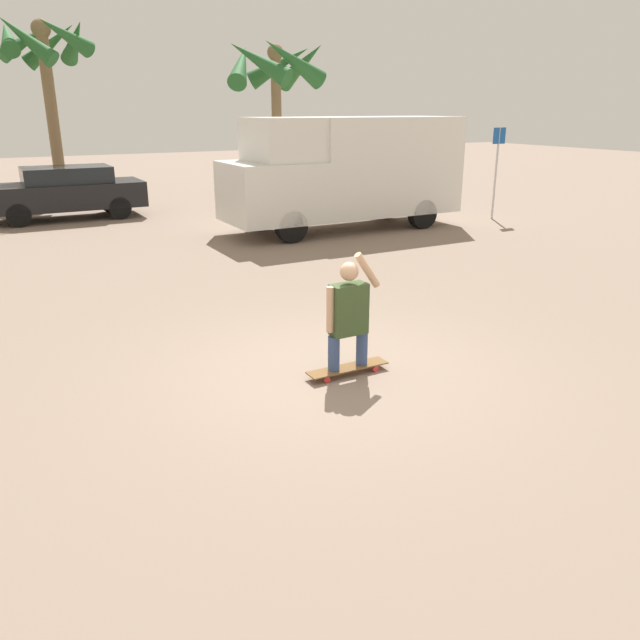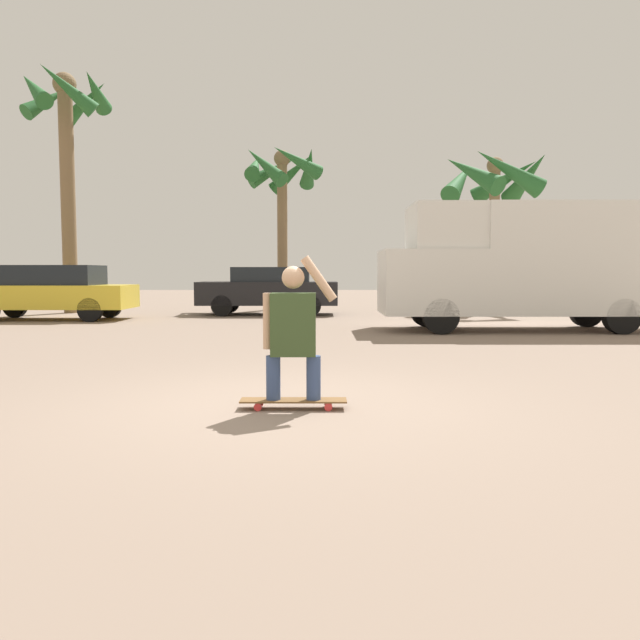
{
  "view_description": "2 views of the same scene",
  "coord_description": "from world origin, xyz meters",
  "px_view_note": "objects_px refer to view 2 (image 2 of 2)",
  "views": [
    {
      "loc": [
        -3.51,
        -6.08,
        3.07
      ],
      "look_at": [
        -0.19,
        -0.0,
        0.71
      ],
      "focal_mm": 35.0,
      "sensor_mm": 36.0,
      "label": 1
    },
    {
      "loc": [
        0.38,
        -6.15,
        1.34
      ],
      "look_at": [
        0.36,
        -0.03,
        0.87
      ],
      "focal_mm": 35.0,
      "sensor_mm": 36.0,
      "label": 2
    }
  ],
  "objects_px": {
    "parked_car_yellow": "(54,291)",
    "palm_tree_center_background": "(284,178)",
    "parked_car_black": "(271,289)",
    "skateboard": "(296,401)",
    "person_skateboarder": "(295,327)",
    "palm_tree_near_van": "(497,182)",
    "palm_tree_far_left": "(70,128)",
    "camper_van": "(528,262)"
  },
  "relations": [
    {
      "from": "parked_car_black",
      "to": "palm_tree_far_left",
      "type": "bearing_deg",
      "value": 172.36
    },
    {
      "from": "camper_van",
      "to": "palm_tree_far_left",
      "type": "xyz_separation_m",
      "value": [
        -12.82,
        6.13,
        4.41
      ]
    },
    {
      "from": "parked_car_black",
      "to": "parked_car_yellow",
      "type": "bearing_deg",
      "value": -160.58
    },
    {
      "from": "parked_car_yellow",
      "to": "palm_tree_center_background",
      "type": "relative_size",
      "value": 0.77
    },
    {
      "from": "person_skateboarder",
      "to": "camper_van",
      "type": "xyz_separation_m",
      "value": [
        4.95,
        8.25,
        0.75
      ]
    },
    {
      "from": "palm_tree_near_van",
      "to": "palm_tree_far_left",
      "type": "height_order",
      "value": "palm_tree_far_left"
    },
    {
      "from": "parked_car_black",
      "to": "palm_tree_near_van",
      "type": "xyz_separation_m",
      "value": [
        7.41,
        1.48,
        3.53
      ]
    },
    {
      "from": "parked_car_black",
      "to": "palm_tree_near_van",
      "type": "bearing_deg",
      "value": 11.3
    },
    {
      "from": "person_skateboarder",
      "to": "palm_tree_center_background",
      "type": "distance_m",
      "value": 17.03
    },
    {
      "from": "person_skateboarder",
      "to": "parked_car_black",
      "type": "distance_m",
      "value": 13.57
    },
    {
      "from": "person_skateboarder",
      "to": "camper_van",
      "type": "distance_m",
      "value": 9.65
    },
    {
      "from": "skateboard",
      "to": "palm_tree_near_van",
      "type": "relative_size",
      "value": 0.19
    },
    {
      "from": "camper_van",
      "to": "palm_tree_center_background",
      "type": "xyz_separation_m",
      "value": [
        -6.05,
        8.29,
        3.14
      ]
    },
    {
      "from": "skateboard",
      "to": "person_skateboarder",
      "type": "bearing_deg",
      "value": 180.0
    },
    {
      "from": "skateboard",
      "to": "parked_car_yellow",
      "type": "height_order",
      "value": "parked_car_yellow"
    },
    {
      "from": "parked_car_black",
      "to": "palm_tree_near_van",
      "type": "height_order",
      "value": "palm_tree_near_van"
    },
    {
      "from": "palm_tree_far_left",
      "to": "camper_van",
      "type": "bearing_deg",
      "value": -25.54
    },
    {
      "from": "skateboard",
      "to": "parked_car_black",
      "type": "bearing_deg",
      "value": 95.67
    },
    {
      "from": "palm_tree_far_left",
      "to": "parked_car_black",
      "type": "bearing_deg",
      "value": -7.64
    },
    {
      "from": "camper_van",
      "to": "parked_car_black",
      "type": "distance_m",
      "value": 8.23
    },
    {
      "from": "skateboard",
      "to": "parked_car_black",
      "type": "relative_size",
      "value": 0.24
    },
    {
      "from": "skateboard",
      "to": "camper_van",
      "type": "relative_size",
      "value": 0.17
    },
    {
      "from": "skateboard",
      "to": "palm_tree_far_left",
      "type": "xyz_separation_m",
      "value": [
        -7.87,
        14.38,
        5.88
      ]
    },
    {
      "from": "person_skateboarder",
      "to": "palm_tree_far_left",
      "type": "relative_size",
      "value": 0.18
    },
    {
      "from": "parked_car_yellow",
      "to": "palm_tree_far_left",
      "type": "relative_size",
      "value": 0.58
    },
    {
      "from": "skateboard",
      "to": "person_skateboarder",
      "type": "distance_m",
      "value": 0.73
    },
    {
      "from": "skateboard",
      "to": "parked_car_black",
      "type": "height_order",
      "value": "parked_car_black"
    },
    {
      "from": "palm_tree_far_left",
      "to": "parked_car_yellow",
      "type": "bearing_deg",
      "value": -78.28
    },
    {
      "from": "skateboard",
      "to": "palm_tree_near_van",
      "type": "bearing_deg",
      "value": 67.96
    },
    {
      "from": "parked_car_yellow",
      "to": "palm_tree_center_background",
      "type": "bearing_deg",
      "value": 39.81
    },
    {
      "from": "camper_van",
      "to": "palm_tree_far_left",
      "type": "height_order",
      "value": "palm_tree_far_left"
    },
    {
      "from": "skateboard",
      "to": "parked_car_black",
      "type": "xyz_separation_m",
      "value": [
        -1.34,
        13.5,
        0.71
      ]
    },
    {
      "from": "palm_tree_center_background",
      "to": "palm_tree_near_van",
      "type": "bearing_deg",
      "value": -12.32
    },
    {
      "from": "palm_tree_near_van",
      "to": "palm_tree_far_left",
      "type": "bearing_deg",
      "value": -177.52
    },
    {
      "from": "person_skateboarder",
      "to": "parked_car_yellow",
      "type": "bearing_deg",
      "value": 122.44
    },
    {
      "from": "camper_van",
      "to": "skateboard",
      "type": "bearing_deg",
      "value": -120.94
    },
    {
      "from": "parked_car_yellow",
      "to": "palm_tree_far_left",
      "type": "height_order",
      "value": "palm_tree_far_left"
    },
    {
      "from": "skateboard",
      "to": "palm_tree_center_background",
      "type": "relative_size",
      "value": 0.18
    },
    {
      "from": "parked_car_yellow",
      "to": "parked_car_black",
      "type": "bearing_deg",
      "value": 19.42
    },
    {
      "from": "skateboard",
      "to": "parked_car_yellow",
      "type": "bearing_deg",
      "value": 122.44
    },
    {
      "from": "parked_car_black",
      "to": "palm_tree_center_background",
      "type": "distance_m",
      "value": 4.96
    },
    {
      "from": "person_skateboarder",
      "to": "palm_tree_far_left",
      "type": "distance_m",
      "value": 17.18
    }
  ]
}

